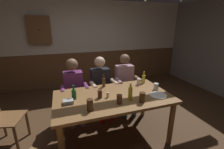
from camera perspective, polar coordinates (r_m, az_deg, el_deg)
name	(u,v)px	position (r m, az deg, el deg)	size (l,w,h in m)	color
ground_plane	(110,130)	(2.89, -0.84, -20.14)	(7.68, 7.68, 0.00)	#4C331E
back_wall_upper	(84,27)	(4.64, -10.69, 17.29)	(6.40, 0.12, 1.46)	silver
back_wall_wainscot	(86,68)	(4.81, -9.84, 2.36)	(6.40, 0.12, 1.02)	brown
dining_table	(113,101)	(2.38, 0.44, -10.13)	(1.75, 0.99, 0.76)	brown
person_0	(74,88)	(2.93, -14.13, -4.90)	(0.49, 0.50, 1.22)	#6B2D66
person_1	(102,85)	(3.01, -3.98, -3.88)	(0.52, 0.51, 1.22)	black
person_2	(126,81)	(3.16, 5.12, -2.63)	(0.51, 0.51, 1.23)	#B78493
chair_empty_far_end	(0,118)	(2.88, -36.49, -12.91)	(0.53, 0.53, 0.88)	brown
table_candle	(108,95)	(2.27, -1.62, -7.68)	(0.04, 0.04, 0.08)	#F9E08C
condiment_caddy	(68,102)	(2.20, -16.16, -9.85)	(0.14, 0.10, 0.05)	#B2B7BC
plate_0	(158,95)	(2.44, 17.04, -7.51)	(0.26, 0.26, 0.01)	white
bottle_0	(74,94)	(2.27, -14.15, -7.15)	(0.07, 0.07, 0.22)	#195923
bottle_1	(130,93)	(2.18, 6.91, -7.07)	(0.06, 0.06, 0.26)	gold
bottle_2	(104,82)	(2.64, -3.17, -2.92)	(0.06, 0.06, 0.22)	#593314
bottle_3	(144,79)	(2.89, 11.87, -1.49)	(0.06, 0.06, 0.22)	gold
pint_glass_0	(120,99)	(2.10, 2.90, -9.28)	(0.08, 0.08, 0.13)	#4C2D19
pint_glass_1	(100,94)	(2.26, -4.60, -7.32)	(0.07, 0.07, 0.12)	#4C2D19
pint_glass_2	(90,105)	(1.95, -8.31, -11.29)	(0.08, 0.08, 0.15)	#4C2D19
pint_glass_3	(139,82)	(2.78, 10.05, -2.69)	(0.07, 0.07, 0.11)	white
pint_glass_4	(142,97)	(2.17, 11.31, -8.46)	(0.08, 0.08, 0.14)	#4C2D19
pint_glass_5	(156,86)	(2.63, 16.28, -4.36)	(0.08, 0.08, 0.11)	white
wall_dart_cabinet	(39,30)	(4.49, -25.76, 14.89)	(0.56, 0.15, 0.70)	brown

